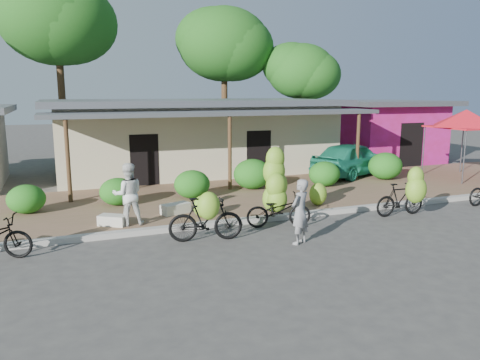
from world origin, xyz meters
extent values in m
plane|color=#43403E|center=(0.00, 0.00, 0.00)|extent=(100.00, 100.00, 0.00)
cube|color=#835B47|center=(0.00, 5.00, 0.06)|extent=(60.00, 6.00, 0.12)
cube|color=#A8A399|center=(0.00, 2.00, 0.07)|extent=(60.00, 0.25, 0.15)
cube|color=#C7B796|center=(0.00, 11.00, 1.55)|extent=(12.00, 6.00, 3.10)
cube|color=slate|center=(0.00, 11.00, 3.23)|extent=(13.00, 7.00, 0.25)
cube|color=black|center=(0.00, 8.05, 1.10)|extent=(1.40, 0.12, 2.20)
cube|color=slate|center=(0.00, 7.00, 2.90)|extent=(13.00, 2.00, 0.15)
cylinder|color=#513720|center=(-5.60, 6.10, 1.43)|extent=(0.14, 0.14, 2.85)
cylinder|color=#513720|center=(0.00, 6.10, 1.43)|extent=(0.14, 0.14, 2.85)
cylinder|color=#513720|center=(5.60, 6.10, 1.43)|extent=(0.14, 0.14, 2.85)
cube|color=#C81E92|center=(10.50, 11.00, 1.50)|extent=(5.00, 5.00, 3.00)
cube|color=slate|center=(10.50, 11.00, 3.12)|extent=(6.00, 6.00, 0.25)
cube|color=black|center=(10.50, 8.55, 1.10)|extent=(1.40, 0.12, 2.20)
cylinder|color=#513720|center=(-5.50, 16.00, 3.83)|extent=(0.36, 0.36, 7.66)
ellipsoid|color=#124812|center=(-5.50, 16.00, 7.23)|extent=(5.61, 5.61, 4.48)
ellipsoid|color=#124812|center=(-6.00, 16.30, 7.53)|extent=(4.77, 4.77, 3.81)
cylinder|color=#513720|center=(3.50, 16.50, 3.39)|extent=(0.36, 0.36, 6.79)
ellipsoid|color=#124812|center=(3.50, 16.50, 6.41)|extent=(5.30, 5.30, 4.24)
ellipsoid|color=#124812|center=(3.00, 16.80, 6.71)|extent=(4.51, 4.51, 3.61)
cylinder|color=#513720|center=(7.50, 14.50, 2.58)|extent=(0.36, 0.36, 5.16)
ellipsoid|color=#124812|center=(7.50, 14.50, 4.88)|extent=(3.93, 3.93, 3.15)
ellipsoid|color=#124812|center=(7.00, 14.80, 5.18)|extent=(3.34, 3.34, 2.67)
ellipsoid|color=#166116|center=(-6.86, 5.00, 0.55)|extent=(1.11, 1.00, 0.86)
ellipsoid|color=#166116|center=(-4.20, 5.07, 0.56)|extent=(1.13, 1.02, 0.88)
ellipsoid|color=#166116|center=(-1.71, 5.19, 0.60)|extent=(1.23, 1.11, 0.96)
ellipsoid|color=#166116|center=(0.82, 5.89, 0.68)|extent=(1.43, 1.29, 1.12)
ellipsoid|color=#166116|center=(3.58, 5.33, 0.60)|extent=(1.22, 1.10, 0.95)
ellipsoid|color=#166116|center=(6.70, 5.67, 0.68)|extent=(1.43, 1.29, 1.11)
cylinder|color=#59595E|center=(8.90, 3.74, 1.17)|extent=(0.05, 0.05, 2.10)
cylinder|color=#59595E|center=(8.90, 5.94, 1.17)|extent=(0.05, 0.05, 2.10)
cylinder|color=#59595E|center=(11.10, 5.94, 1.17)|extent=(0.05, 0.05, 2.10)
cube|color=red|center=(10.00, 4.84, 2.25)|extent=(2.40, 2.40, 0.06)
cone|color=red|center=(10.00, 4.84, 2.63)|extent=(3.50, 3.50, 0.70)
imported|color=black|center=(-2.57, 0.88, 0.56)|extent=(1.92, 0.86, 1.12)
ellipsoid|color=#7EBC2F|center=(-2.69, 0.24, 1.06)|extent=(0.53, 0.45, 0.67)
imported|color=black|center=(-0.33, 1.33, 0.47)|extent=(1.89, 1.04, 0.94)
ellipsoid|color=#7EBC2F|center=(-0.25, 1.87, 0.68)|extent=(0.62, 0.53, 0.78)
ellipsoid|color=#7EBC2F|center=(-0.15, 1.85, 1.07)|extent=(0.64, 0.55, 0.80)
ellipsoid|color=#7EBC2F|center=(-0.23, 1.87, 1.47)|extent=(0.65, 0.55, 0.81)
ellipsoid|color=#7EBC2F|center=(-0.20, 1.86, 1.83)|extent=(0.55, 0.47, 0.68)
ellipsoid|color=#7EBC2F|center=(-0.28, 1.52, 0.73)|extent=(0.58, 0.49, 0.72)
ellipsoid|color=#7EBC2F|center=(-0.32, 1.53, 1.13)|extent=(0.57, 0.49, 0.72)
imported|color=black|center=(3.61, 1.08, 0.50)|extent=(1.69, 0.51, 1.01)
ellipsoid|color=#7EBC2F|center=(3.59, 0.43, 0.93)|extent=(0.62, 0.53, 0.78)
ellipsoid|color=#7EBC2F|center=(3.59, 0.48, 1.29)|extent=(0.48, 0.41, 0.60)
ellipsoid|color=#7EBC2F|center=(-2.13, 2.67, 0.44)|extent=(0.51, 0.43, 0.64)
ellipsoid|color=#7EBC2F|center=(-2.01, 2.82, 0.43)|extent=(0.50, 0.43, 0.63)
ellipsoid|color=#7EBC2F|center=(1.75, 2.72, 0.48)|extent=(0.58, 0.49, 0.73)
cube|color=beige|center=(-2.74, 3.35, 0.27)|extent=(0.93, 0.65, 0.30)
cube|color=beige|center=(-4.62, 2.74, 0.26)|extent=(0.83, 0.74, 0.28)
imported|color=gray|center=(-0.49, -0.17, 0.81)|extent=(0.70, 0.63, 1.62)
imported|color=silver|center=(-4.21, 2.63, 0.97)|extent=(0.86, 0.69, 1.70)
imported|color=#1B7A5B|center=(5.90, 6.91, 0.85)|extent=(4.63, 3.30, 1.47)
camera|label=1|loc=(-5.89, -9.91, 3.66)|focal=35.00mm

